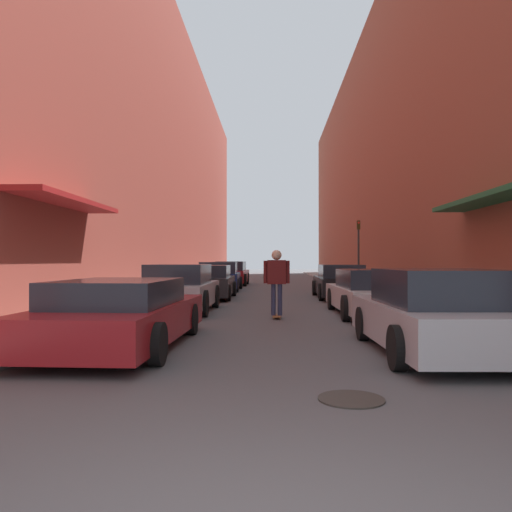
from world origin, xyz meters
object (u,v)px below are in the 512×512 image
parked_car_left_2 (209,282)px  parked_car_left_4 (231,274)px  manhole_cover (351,399)px  traffic_light (359,246)px  parked_car_left_0 (121,314)px  parked_car_right_2 (340,282)px  skateboarder (277,276)px  parked_car_left_3 (219,277)px  parked_car_left_1 (180,289)px  parked_car_right_1 (371,293)px  parked_car_right_0 (440,314)px

parked_car_left_2 → parked_car_left_4: bearing=89.8°
parked_car_left_4 → manhole_cover: bearing=-82.4°
parked_car_left_2 → traffic_light: bearing=41.5°
parked_car_left_2 → manhole_cover: bearing=-76.7°
parked_car_left_4 → manhole_cover: (3.26, -24.38, -0.67)m
parked_car_left_0 → manhole_cover: bearing=-41.8°
parked_car_left_0 → parked_car_left_4: parked_car_left_4 is taller
parked_car_right_2 → skateboarder: (-2.53, -6.90, 0.44)m
parked_car_left_0 → traffic_light: traffic_light is taller
manhole_cover → traffic_light: size_ratio=0.21×
parked_car_right_2 → manhole_cover: size_ratio=6.68×
parked_car_left_3 → manhole_cover: (3.43, -19.14, -0.66)m
parked_car_left_2 → parked_car_left_1: bearing=-91.8°
parked_car_right_1 → traffic_light: bearing=81.8°
parked_car_right_0 → parked_car_right_2: 11.67m
parked_car_right_2 → parked_car_left_1: bearing=-134.0°
parked_car_right_2 → skateboarder: size_ratio=2.70×
manhole_cover → traffic_light: 20.37m
parked_car_right_2 → parked_car_left_3: bearing=137.3°
parked_car_left_0 → parked_car_left_2: size_ratio=1.11×
parked_car_left_0 → parked_car_right_1: parked_car_right_1 is taller
parked_car_left_3 → parked_car_left_4: bearing=88.2°
parked_car_left_2 → parked_car_left_3: bearing=91.5°
parked_car_left_3 → parked_car_left_1: bearing=-90.1°
parked_car_left_1 → traffic_light: traffic_light is taller
parked_car_left_1 → skateboarder: bearing=-27.8°
parked_car_left_4 → parked_car_right_0: 22.33m
parked_car_left_3 → parked_car_left_0: bearing=-89.8°
parked_car_right_1 → parked_car_right_2: parked_car_right_2 is taller
parked_car_right_0 → skateboarder: size_ratio=2.41×
parked_car_right_0 → traffic_light: bearing=84.3°
parked_car_left_2 → parked_car_right_2: (5.11, 0.36, 0.01)m
parked_car_right_1 → parked_car_left_4: bearing=107.4°
parked_car_left_2 → parked_car_left_4: parked_car_left_4 is taller
parked_car_left_2 → parked_car_right_2: 5.12m
parked_car_left_1 → manhole_cover: bearing=-68.6°
parked_car_right_1 → skateboarder: skateboarder is taller
parked_car_left_0 → parked_car_left_2: bearing=89.6°
skateboarder → manhole_cover: 7.50m
parked_car_left_1 → skateboarder: 3.12m
parked_car_left_0 → parked_car_right_0: parked_car_right_0 is taller
parked_car_left_4 → parked_car_right_2: (5.08, -10.09, -0.06)m
parked_car_right_1 → parked_car_right_2: bearing=90.1°
parked_car_left_2 → parked_car_right_0: parked_car_right_0 is taller
parked_car_left_1 → parked_car_left_4: (0.19, 15.54, 0.03)m
parked_car_left_2 → parked_car_right_2: size_ratio=0.93×
parked_car_right_1 → skateboarder: bearing=-162.8°
parked_car_left_0 → parked_car_right_2: (5.18, 11.28, 0.06)m
parked_car_left_1 → traffic_light: bearing=57.9°
parked_car_left_1 → parked_car_right_0: 8.13m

